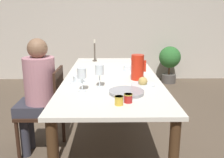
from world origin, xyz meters
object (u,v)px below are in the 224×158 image
Objects in this scene: person_seated at (37,88)px; teacup_near_person at (78,80)px; jam_jar_red at (128,98)px; red_pitcher at (137,67)px; chair_person_side at (47,108)px; potted_plant at (170,60)px; teacup_across at (128,69)px; wine_glass_juice at (82,74)px; wine_glass_water at (99,71)px; candlestick_tall at (95,53)px; serving_tray at (127,92)px; bread_plate at (143,83)px; jam_jar_amber at (119,100)px.

teacup_near_person is (0.42, -0.15, 0.12)m from person_seated.
red_pitcher is at bearing 78.04° from jam_jar_red.
jam_jar_red is (0.41, -0.53, 0.01)m from teacup_near_person.
potted_plant is at bearing -35.10° from chair_person_side.
chair_person_side is at bearing -160.72° from teacup_across.
wine_glass_juice reaches higher than chair_person_side.
wine_glass_water reaches higher than jam_jar_red.
teacup_near_person reaches higher than potted_plant.
candlestick_tall is at bearing 121.68° from teacup_across.
teacup_across is 0.80m from serving_tray.
red_pitcher reaches higher than wine_glass_water.
teacup_near_person reaches higher than serving_tray.
bread_plate is 3.09m from potted_plant.
bread_plate is at bearing -9.93° from teacup_near_person.
teacup_near_person is 0.58m from bread_plate.
serving_tray is at bearing -123.73° from chair_person_side.
jam_jar_red is 3.55m from potted_plant.
teacup_near_person is 0.67m from jam_jar_red.
wine_glass_juice is at bearing -135.96° from chair_person_side.
bread_plate is at bearing -67.87° from candlestick_tall.
candlestick_tall reaches higher than jam_jar_red.
jam_jar_red is (0.75, -0.69, 0.35)m from chair_person_side.
serving_tray is at bearing -106.49° from red_pitcher.
jam_jar_amber is at bearing -59.14° from teacup_near_person.
chair_person_side is 4.45× the size of wine_glass_water.
jam_jar_amber is (-0.14, -1.03, 0.01)m from teacup_across.
bread_plate is (0.16, 0.24, 0.01)m from serving_tray.
serving_tray reaches higher than potted_plant.
bread_plate is 3.30× the size of jam_jar_amber.
wine_glass_juice is 0.66× the size of candlestick_tall.
red_pitcher is 3.79× the size of jam_jar_red.
chair_person_side is 1.15× the size of potted_plant.
teacup_near_person is (0.34, -0.16, 0.34)m from chair_person_side.
jam_jar_amber is 1.00× the size of jam_jar_red.
potted_plant is (1.53, 2.82, -0.34)m from teacup_near_person.
teacup_across is 0.75m from candlestick_tall.
teacup_near_person is at bearing 103.90° from wine_glass_juice.
chair_person_side is 0.77m from wine_glass_water.
potted_plant is at bearing 70.13° from red_pitcher.
chair_person_side is 3.17× the size of serving_tray.
bread_plate is 3.30× the size of jam_jar_red.
red_pitcher is 0.66m from jam_jar_red.
jam_jar_amber reaches higher than potted_plant.
jam_jar_amber is (-0.07, -0.24, 0.02)m from serving_tray.
teacup_across reaches higher than serving_tray.
wine_glass_juice is at bearing -163.44° from bread_plate.
chair_person_side is at bearing -125.10° from potted_plant.
chair_person_side is 13.82× the size of jam_jar_red.
wine_glass_water is (-0.35, -0.26, 0.02)m from red_pitcher.
teacup_across is 0.53× the size of candlestick_tall.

